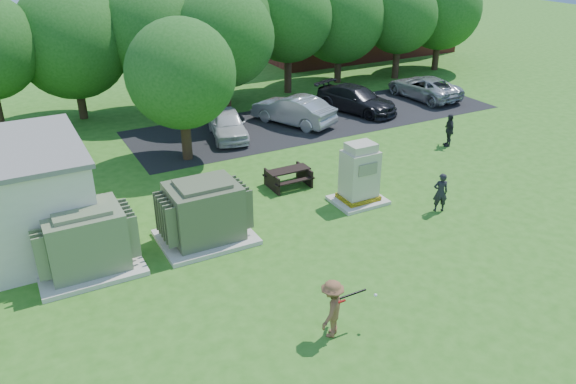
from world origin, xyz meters
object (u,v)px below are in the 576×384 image
person_walking_right (449,130)px  car_white (228,124)px  car_dark (356,99)px  transformer_right (204,213)px  batter (332,309)px  generator_cabinet (359,177)px  person_by_generator (440,192)px  car_silver_a (293,110)px  car_silver_b (424,87)px  picnic_table (288,176)px  transformer_left (86,241)px

person_walking_right → car_white: bearing=-101.0°
car_dark → transformer_right: bearing=-162.2°
batter → generator_cabinet: bearing=-168.3°
transformer_right → person_by_generator: transformer_right is taller
transformer_right → car_white: size_ratio=0.77×
person_by_generator → car_dark: bearing=-85.6°
car_silver_a → car_dark: bearing=158.4°
car_white → car_dark: bearing=16.9°
car_silver_a → person_walking_right: bearing=103.4°
transformer_right → generator_cabinet: bearing=-0.9°
car_white → car_silver_b: car_white is taller
car_white → car_silver_a: (3.75, 0.26, 0.08)m
car_silver_a → batter: bearing=40.0°
transformer_right → car_dark: 15.32m
generator_cabinet → transformer_right: bearing=179.1°
transformer_right → car_dark: size_ratio=0.63×
generator_cabinet → person_by_generator: (2.15, -1.97, -0.28)m
car_white → car_dark: (7.82, 0.48, 0.02)m
generator_cabinet → person_by_generator: bearing=-42.5°
picnic_table → batter: 8.96m
transformer_right → car_silver_a: bearing=47.6°
transformer_left → car_silver_a: size_ratio=0.67×
person_by_generator → transformer_right: bearing=10.2°
person_by_generator → car_silver_b: size_ratio=0.31×
transformer_left → car_white: (8.14, 8.70, -0.30)m
car_white → car_silver_b: 12.84m
transformer_right → car_silver_a: (8.19, 8.97, -0.23)m
generator_cabinet → batter: generator_cabinet is taller
transformer_right → car_white: 9.77m
transformer_left → person_by_generator: (11.84, -2.07, -0.23)m
car_white → transformer_right: bearing=-103.6°
transformer_right → car_silver_a: 12.14m
transformer_right → picnic_table: bearing=28.5°
car_silver_b → generator_cabinet: bearing=36.1°
car_silver_a → car_dark: car_silver_a is taller
picnic_table → transformer_right: bearing=-151.5°
transformer_left → person_by_generator: size_ratio=2.04×
person_by_generator → person_walking_right: (4.89, 4.85, 0.03)m
car_silver_a → car_dark: (4.07, 0.21, -0.05)m
person_walking_right → car_dark: bearing=-149.6°
picnic_table → batter: (-3.26, -8.33, 0.35)m
person_walking_right → car_white: 10.43m
transformer_right → batter: (1.09, -5.97, -0.17)m
transformer_right → person_walking_right: 13.32m
batter → car_white: (3.35, 14.67, -0.13)m
transformer_left → person_by_generator: bearing=-9.9°
generator_cabinet → car_white: 8.94m
car_silver_b → person_walking_right: bearing=53.5°
car_white → picnic_table: bearing=-77.3°
picnic_table → car_dark: (7.90, 6.82, 0.24)m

